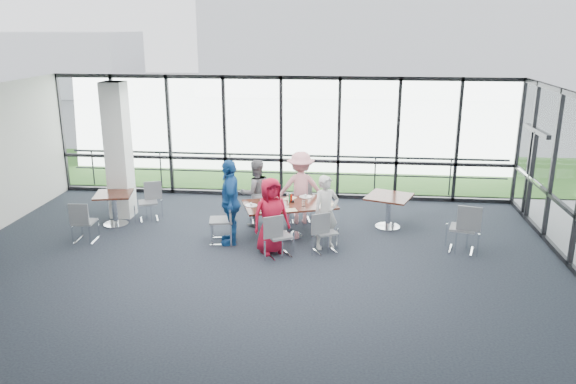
# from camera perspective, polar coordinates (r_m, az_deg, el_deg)

# --- Properties ---
(floor) EXTENTS (12.00, 10.00, 0.02)m
(floor) POSITION_cam_1_polar(r_m,az_deg,el_deg) (10.48, -3.89, -8.45)
(floor) COLOR black
(floor) RESTS_ON ground
(ceiling) EXTENTS (12.00, 10.00, 0.04)m
(ceiling) POSITION_cam_1_polar(r_m,az_deg,el_deg) (9.58, -4.26, 9.23)
(ceiling) COLOR silver
(ceiling) RESTS_ON ground
(wall_front) EXTENTS (12.00, 0.10, 3.20)m
(wall_front) POSITION_cam_1_polar(r_m,az_deg,el_deg) (5.45, -13.48, -15.04)
(wall_front) COLOR silver
(wall_front) RESTS_ON ground
(curtain_wall_back) EXTENTS (12.00, 0.10, 3.20)m
(curtain_wall_back) POSITION_cam_1_polar(r_m,az_deg,el_deg) (14.72, -0.70, 5.54)
(curtain_wall_back) COLOR white
(curtain_wall_back) RESTS_ON ground
(exit_door) EXTENTS (0.12, 1.60, 2.10)m
(exit_door) POSITION_cam_1_polar(r_m,az_deg,el_deg) (14.19, 23.50, 1.45)
(exit_door) COLOR black
(exit_door) RESTS_ON ground
(structural_column) EXTENTS (0.50, 0.50, 3.20)m
(structural_column) POSITION_cam_1_polar(r_m,az_deg,el_deg) (13.73, -16.85, 4.02)
(structural_column) COLOR white
(structural_column) RESTS_ON ground
(apron) EXTENTS (80.00, 70.00, 0.02)m
(apron) POSITION_cam_1_polar(r_m,az_deg,el_deg) (19.92, 0.99, 3.70)
(apron) COLOR gray
(apron) RESTS_ON ground
(grass_strip) EXTENTS (80.00, 5.00, 0.01)m
(grass_strip) POSITION_cam_1_polar(r_m,az_deg,el_deg) (17.98, 0.43, 2.38)
(grass_strip) COLOR #235A1D
(grass_strip) RESTS_ON ground
(hangar_main) EXTENTS (24.00, 10.00, 6.00)m
(hangar_main) POSITION_cam_1_polar(r_m,az_deg,el_deg) (41.44, 9.51, 14.39)
(hangar_main) COLOR silver
(hangar_main) RESTS_ON ground
(hangar_aux) EXTENTS (10.00, 6.00, 4.00)m
(hangar_aux) POSITION_cam_1_polar(r_m,az_deg,el_deg) (42.29, -22.27, 12.10)
(hangar_aux) COLOR silver
(hangar_aux) RESTS_ON ground
(guard_rail) EXTENTS (12.00, 0.06, 0.06)m
(guard_rail) POSITION_cam_1_polar(r_m,az_deg,el_deg) (15.55, -0.43, 1.98)
(guard_rail) COLOR #2D2D33
(guard_rail) RESTS_ON ground
(main_table) EXTENTS (2.16, 1.63, 0.75)m
(main_table) POSITION_cam_1_polar(r_m,az_deg,el_deg) (12.05, 0.15, -1.76)
(main_table) COLOR #371A0F
(main_table) RESTS_ON ground
(side_table_left) EXTENTS (0.96, 0.96, 0.75)m
(side_table_left) POSITION_cam_1_polar(r_m,az_deg,el_deg) (13.38, -17.28, -0.67)
(side_table_left) COLOR #371A0F
(side_table_left) RESTS_ON ground
(side_table_right) EXTENTS (1.19, 1.19, 0.75)m
(side_table_right) POSITION_cam_1_polar(r_m,az_deg,el_deg) (12.80, 10.21, -0.84)
(side_table_right) COLOR #371A0F
(side_table_right) RESTS_ON ground
(diner_near_left) EXTENTS (0.91, 0.81, 1.55)m
(diner_near_left) POSITION_cam_1_polar(r_m,az_deg,el_deg) (11.18, -1.75, -2.43)
(diner_near_left) COLOR #A90F28
(diner_near_left) RESTS_ON ground
(diner_near_right) EXTENTS (0.69, 0.64, 1.54)m
(diner_near_right) POSITION_cam_1_polar(r_m,az_deg,el_deg) (11.43, 3.88, -2.08)
(diner_near_right) COLOR silver
(diner_near_right) RESTS_ON ground
(diner_far_left) EXTENTS (0.88, 0.75, 1.54)m
(diner_far_left) POSITION_cam_1_polar(r_m,az_deg,el_deg) (12.72, -3.29, -0.10)
(diner_far_left) COLOR slate
(diner_far_left) RESTS_ON ground
(diner_far_right) EXTENTS (1.16, 0.73, 1.68)m
(diner_far_right) POSITION_cam_1_polar(r_m,az_deg,el_deg) (12.87, 1.29, 0.44)
(diner_far_right) COLOR pink
(diner_far_right) RESTS_ON ground
(diner_end) EXTENTS (0.76, 1.14, 1.80)m
(diner_end) POSITION_cam_1_polar(r_m,az_deg,el_deg) (11.69, -5.89, -1.02)
(diner_end) COLOR #184B90
(diner_end) RESTS_ON ground
(chair_main_nl) EXTENTS (0.58, 0.58, 0.87)m
(chair_main_nl) POSITION_cam_1_polar(r_m,az_deg,el_deg) (11.08, -0.88, -4.48)
(chair_main_nl) COLOR slate
(chair_main_nl) RESTS_ON ground
(chair_main_nr) EXTENTS (0.56, 0.56, 0.84)m
(chair_main_nr) POSITION_cam_1_polar(r_m,az_deg,el_deg) (11.34, 3.81, -4.10)
(chair_main_nr) COLOR slate
(chair_main_nr) RESTS_ON ground
(chair_main_fl) EXTENTS (0.48, 0.48, 0.84)m
(chair_main_fl) POSITION_cam_1_polar(r_m,az_deg,el_deg) (12.94, -2.79, -1.42)
(chair_main_fl) COLOR slate
(chair_main_fl) RESTS_ON ground
(chair_main_fr) EXTENTS (0.54, 0.54, 0.94)m
(chair_main_fr) POSITION_cam_1_polar(r_m,az_deg,el_deg) (13.09, 1.25, -0.98)
(chair_main_fr) COLOR slate
(chair_main_fr) RESTS_ON ground
(chair_main_end) EXTENTS (0.56, 0.56, 0.98)m
(chair_main_end) POSITION_cam_1_polar(r_m,az_deg,el_deg) (11.87, -6.81, -2.86)
(chair_main_end) COLOR slate
(chair_main_end) RESTS_ON ground
(chair_spare_la) EXTENTS (0.45, 0.45, 0.87)m
(chair_spare_la) POSITION_cam_1_polar(r_m,az_deg,el_deg) (12.60, -19.96, -2.88)
(chair_spare_la) COLOR slate
(chair_spare_la) RESTS_ON ground
(chair_spare_lb) EXTENTS (0.55, 0.55, 0.87)m
(chair_spare_lb) POSITION_cam_1_polar(r_m,az_deg,el_deg) (13.55, -14.04, -1.02)
(chair_spare_lb) COLOR slate
(chair_spare_lb) RESTS_ON ground
(chair_spare_r) EXTENTS (0.60, 0.60, 1.00)m
(chair_spare_r) POSITION_cam_1_polar(r_m,az_deg,el_deg) (11.85, 17.33, -3.52)
(chair_spare_r) COLOR slate
(chair_spare_r) RESTS_ON ground
(plate_nl) EXTENTS (0.25, 0.25, 0.01)m
(plate_nl) POSITION_cam_1_polar(r_m,az_deg,el_deg) (11.61, -2.28, -1.81)
(plate_nl) COLOR white
(plate_nl) RESTS_ON main_table
(plate_nr) EXTENTS (0.27, 0.27, 0.01)m
(plate_nr) POSITION_cam_1_polar(r_m,az_deg,el_deg) (11.82, 3.48, -1.49)
(plate_nr) COLOR white
(plate_nr) RESTS_ON main_table
(plate_fl) EXTENTS (0.28, 0.28, 0.01)m
(plate_fl) POSITION_cam_1_polar(r_m,az_deg,el_deg) (12.24, -2.20, -0.83)
(plate_fl) COLOR white
(plate_fl) RESTS_ON main_table
(plate_fr) EXTENTS (0.28, 0.28, 0.01)m
(plate_fr) POSITION_cam_1_polar(r_m,az_deg,el_deg) (12.48, 1.80, -0.48)
(plate_fr) COLOR white
(plate_fr) RESTS_ON main_table
(plate_end) EXTENTS (0.26, 0.26, 0.01)m
(plate_end) POSITION_cam_1_polar(r_m,az_deg,el_deg) (11.90, -3.77, -1.37)
(plate_end) COLOR white
(plate_end) RESTS_ON main_table
(tumbler_a) EXTENTS (0.08, 0.08, 0.15)m
(tumbler_a) POSITION_cam_1_polar(r_m,az_deg,el_deg) (11.70, -0.87, -1.30)
(tumbler_a) COLOR white
(tumbler_a) RESTS_ON main_table
(tumbler_b) EXTENTS (0.07, 0.07, 0.15)m
(tumbler_b) POSITION_cam_1_polar(r_m,az_deg,el_deg) (11.82, 1.59, -1.13)
(tumbler_b) COLOR white
(tumbler_b) RESTS_ON main_table
(tumbler_c) EXTENTS (0.07, 0.07, 0.13)m
(tumbler_c) POSITION_cam_1_polar(r_m,az_deg,el_deg) (12.26, 0.00, -0.51)
(tumbler_c) COLOR white
(tumbler_c) RESTS_ON main_table
(tumbler_d) EXTENTS (0.07, 0.07, 0.14)m
(tumbler_d) POSITION_cam_1_polar(r_m,az_deg,el_deg) (11.73, -2.80, -1.32)
(tumbler_d) COLOR white
(tumbler_d) RESTS_ON main_table
(menu_a) EXTENTS (0.38, 0.32, 0.00)m
(menu_a) POSITION_cam_1_polar(r_m,az_deg,el_deg) (11.59, 0.09, -1.86)
(menu_a) COLOR silver
(menu_a) RESTS_ON main_table
(menu_b) EXTENTS (0.31, 0.23, 0.00)m
(menu_b) POSITION_cam_1_polar(r_m,az_deg,el_deg) (12.00, 4.00, -1.25)
(menu_b) COLOR silver
(menu_b) RESTS_ON main_table
(menu_c) EXTENTS (0.31, 0.37, 0.00)m
(menu_c) POSITION_cam_1_polar(r_m,az_deg,el_deg) (12.38, 0.20, -0.64)
(menu_c) COLOR silver
(menu_c) RESTS_ON main_table
(condiment_caddy) EXTENTS (0.10, 0.07, 0.04)m
(condiment_caddy) POSITION_cam_1_polar(r_m,az_deg,el_deg) (12.11, 0.42, -0.95)
(condiment_caddy) COLOR black
(condiment_caddy) RESTS_ON main_table
(ketchup_bottle) EXTENTS (0.06, 0.06, 0.18)m
(ketchup_bottle) POSITION_cam_1_polar(r_m,az_deg,el_deg) (12.08, 0.31, -0.64)
(ketchup_bottle) COLOR #B00D01
(ketchup_bottle) RESTS_ON main_table
(green_bottle) EXTENTS (0.05, 0.05, 0.20)m
(green_bottle) POSITION_cam_1_polar(r_m,az_deg,el_deg) (12.08, 0.21, -0.60)
(green_bottle) COLOR #227940
(green_bottle) RESTS_ON main_table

